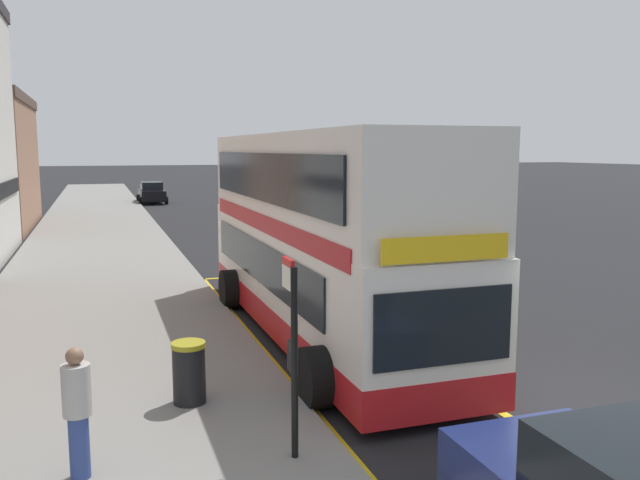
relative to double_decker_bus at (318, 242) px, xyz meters
The scene contains 10 objects.
ground_plane 27.05m from the double_decker_bus, 84.78° to the left, with size 260.00×260.00×0.00m, color black.
pavement_near 27.32m from the double_decker_bus, 99.60° to the left, with size 6.00×76.00×0.14m, color gray.
double_decker_bus is the anchor object (origin of this frame).
bus_bay_markings 2.07m from the double_decker_bus, 114.13° to the right, with size 2.92×14.51×0.01m.
bus_stop_sign 6.06m from the double_decker_bus, 111.86° to the right, with size 0.09×0.51×2.56m.
parked_car_silver_across 20.42m from the double_decker_bus, 74.25° to the left, with size 2.09×4.20×1.62m.
parked_car_black_distant 37.47m from the double_decker_bus, 90.89° to the left, with size 2.09×4.20×1.62m.
parked_car_maroon_behind 29.28m from the double_decker_bus, 79.66° to the left, with size 2.09×4.20×1.62m.
pedestrian_waiting_near_sign 7.31m from the double_decker_bus, 132.19° to the right, with size 0.34×0.34×1.62m.
litter_bin 4.95m from the double_decker_bus, 133.97° to the right, with size 0.53×0.53×0.97m.
Camera 1 is at (-6.98, -8.19, 4.08)m, focal length 36.67 mm.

